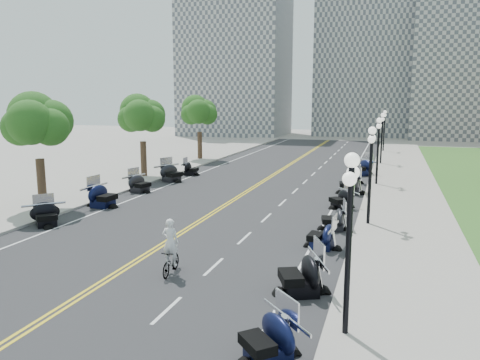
% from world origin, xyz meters
% --- Properties ---
extents(ground, '(160.00, 160.00, 0.00)m').
position_xyz_m(ground, '(0.00, 0.00, 0.00)').
color(ground, gray).
extents(road, '(16.00, 90.00, 0.01)m').
position_xyz_m(road, '(0.00, 10.00, 0.00)').
color(road, '#333335').
rests_on(road, ground).
extents(centerline_yellow_a, '(0.12, 90.00, 0.00)m').
position_xyz_m(centerline_yellow_a, '(-0.12, 10.00, 0.01)').
color(centerline_yellow_a, yellow).
rests_on(centerline_yellow_a, road).
extents(centerline_yellow_b, '(0.12, 90.00, 0.00)m').
position_xyz_m(centerline_yellow_b, '(0.12, 10.00, 0.01)').
color(centerline_yellow_b, yellow).
rests_on(centerline_yellow_b, road).
extents(edge_line_north, '(0.12, 90.00, 0.00)m').
position_xyz_m(edge_line_north, '(6.40, 10.00, 0.01)').
color(edge_line_north, white).
rests_on(edge_line_north, road).
extents(edge_line_south, '(0.12, 90.00, 0.00)m').
position_xyz_m(edge_line_south, '(-6.40, 10.00, 0.01)').
color(edge_line_south, white).
rests_on(edge_line_south, road).
extents(lane_dash_4, '(0.12, 2.00, 0.00)m').
position_xyz_m(lane_dash_4, '(3.20, -8.00, 0.01)').
color(lane_dash_4, white).
rests_on(lane_dash_4, road).
extents(lane_dash_5, '(0.12, 2.00, 0.00)m').
position_xyz_m(lane_dash_5, '(3.20, -4.00, 0.01)').
color(lane_dash_5, white).
rests_on(lane_dash_5, road).
extents(lane_dash_6, '(0.12, 2.00, 0.00)m').
position_xyz_m(lane_dash_6, '(3.20, 0.00, 0.01)').
color(lane_dash_6, white).
rests_on(lane_dash_6, road).
extents(lane_dash_7, '(0.12, 2.00, 0.00)m').
position_xyz_m(lane_dash_7, '(3.20, 4.00, 0.01)').
color(lane_dash_7, white).
rests_on(lane_dash_7, road).
extents(lane_dash_8, '(0.12, 2.00, 0.00)m').
position_xyz_m(lane_dash_8, '(3.20, 8.00, 0.01)').
color(lane_dash_8, white).
rests_on(lane_dash_8, road).
extents(lane_dash_9, '(0.12, 2.00, 0.00)m').
position_xyz_m(lane_dash_9, '(3.20, 12.00, 0.01)').
color(lane_dash_9, white).
rests_on(lane_dash_9, road).
extents(lane_dash_10, '(0.12, 2.00, 0.00)m').
position_xyz_m(lane_dash_10, '(3.20, 16.00, 0.01)').
color(lane_dash_10, white).
rests_on(lane_dash_10, road).
extents(lane_dash_11, '(0.12, 2.00, 0.00)m').
position_xyz_m(lane_dash_11, '(3.20, 20.00, 0.01)').
color(lane_dash_11, white).
rests_on(lane_dash_11, road).
extents(lane_dash_12, '(0.12, 2.00, 0.00)m').
position_xyz_m(lane_dash_12, '(3.20, 24.00, 0.01)').
color(lane_dash_12, white).
rests_on(lane_dash_12, road).
extents(lane_dash_13, '(0.12, 2.00, 0.00)m').
position_xyz_m(lane_dash_13, '(3.20, 28.00, 0.01)').
color(lane_dash_13, white).
rests_on(lane_dash_13, road).
extents(lane_dash_14, '(0.12, 2.00, 0.00)m').
position_xyz_m(lane_dash_14, '(3.20, 32.00, 0.01)').
color(lane_dash_14, white).
rests_on(lane_dash_14, road).
extents(lane_dash_15, '(0.12, 2.00, 0.00)m').
position_xyz_m(lane_dash_15, '(3.20, 36.00, 0.01)').
color(lane_dash_15, white).
rests_on(lane_dash_15, road).
extents(lane_dash_16, '(0.12, 2.00, 0.00)m').
position_xyz_m(lane_dash_16, '(3.20, 40.00, 0.01)').
color(lane_dash_16, white).
rests_on(lane_dash_16, road).
extents(lane_dash_17, '(0.12, 2.00, 0.00)m').
position_xyz_m(lane_dash_17, '(3.20, 44.00, 0.01)').
color(lane_dash_17, white).
rests_on(lane_dash_17, road).
extents(lane_dash_18, '(0.12, 2.00, 0.00)m').
position_xyz_m(lane_dash_18, '(3.20, 48.00, 0.01)').
color(lane_dash_18, white).
rests_on(lane_dash_18, road).
extents(lane_dash_19, '(0.12, 2.00, 0.00)m').
position_xyz_m(lane_dash_19, '(3.20, 52.00, 0.01)').
color(lane_dash_19, white).
rests_on(lane_dash_19, road).
extents(sidewalk_north, '(5.00, 90.00, 0.15)m').
position_xyz_m(sidewalk_north, '(10.50, 10.00, 0.07)').
color(sidewalk_north, '#9E9991').
rests_on(sidewalk_north, ground).
extents(sidewalk_south, '(5.00, 90.00, 0.15)m').
position_xyz_m(sidewalk_south, '(-10.50, 10.00, 0.07)').
color(sidewalk_south, '#9E9991').
rests_on(sidewalk_south, ground).
extents(distant_block_a, '(18.00, 14.00, 26.00)m').
position_xyz_m(distant_block_a, '(-18.00, 62.00, 13.00)').
color(distant_block_a, gray).
rests_on(distant_block_a, ground).
extents(distant_block_b, '(16.00, 12.00, 30.00)m').
position_xyz_m(distant_block_b, '(4.00, 68.00, 15.00)').
color(distant_block_b, gray).
rests_on(distant_block_b, ground).
extents(distant_block_c, '(20.00, 14.00, 22.00)m').
position_xyz_m(distant_block_c, '(22.00, 65.00, 11.00)').
color(distant_block_c, gray).
rests_on(distant_block_c, ground).
extents(street_lamp_1, '(0.50, 1.20, 4.90)m').
position_xyz_m(street_lamp_1, '(8.60, -8.00, 2.60)').
color(street_lamp_1, black).
rests_on(street_lamp_1, sidewalk_north).
extents(street_lamp_2, '(0.50, 1.20, 4.90)m').
position_xyz_m(street_lamp_2, '(8.60, 4.00, 2.60)').
color(street_lamp_2, black).
rests_on(street_lamp_2, sidewalk_north).
extents(street_lamp_3, '(0.50, 1.20, 4.90)m').
position_xyz_m(street_lamp_3, '(8.60, 16.00, 2.60)').
color(street_lamp_3, black).
rests_on(street_lamp_3, sidewalk_north).
extents(street_lamp_4, '(0.50, 1.20, 4.90)m').
position_xyz_m(street_lamp_4, '(8.60, 28.00, 2.60)').
color(street_lamp_4, black).
rests_on(street_lamp_4, sidewalk_north).
extents(street_lamp_5, '(0.50, 1.20, 4.90)m').
position_xyz_m(street_lamp_5, '(8.60, 40.00, 2.60)').
color(street_lamp_5, black).
rests_on(street_lamp_5, sidewalk_north).
extents(tree_2, '(4.80, 4.80, 9.20)m').
position_xyz_m(tree_2, '(-10.00, 2.00, 4.75)').
color(tree_2, '#235619').
rests_on(tree_2, sidewalk_south).
extents(tree_3, '(4.80, 4.80, 9.20)m').
position_xyz_m(tree_3, '(-10.00, 14.00, 4.75)').
color(tree_3, '#235619').
rests_on(tree_3, sidewalk_south).
extents(tree_4, '(4.80, 4.80, 9.20)m').
position_xyz_m(tree_4, '(-10.00, 26.00, 4.75)').
color(tree_4, '#235619').
rests_on(tree_4, sidewalk_south).
extents(motorcycle_n_3, '(2.66, 2.66, 1.32)m').
position_xyz_m(motorcycle_n_3, '(6.88, -9.77, 0.66)').
color(motorcycle_n_3, black).
rests_on(motorcycle_n_3, road).
extents(motorcycle_n_4, '(2.81, 2.81, 1.48)m').
position_xyz_m(motorcycle_n_4, '(6.89, -5.48, 0.74)').
color(motorcycle_n_4, black).
rests_on(motorcycle_n_4, road).
extents(motorcycle_n_5, '(1.95, 1.95, 1.27)m').
position_xyz_m(motorcycle_n_5, '(6.86, -0.39, 0.63)').
color(motorcycle_n_5, black).
rests_on(motorcycle_n_5, road).
extents(motorcycle_n_6, '(2.13, 2.13, 1.26)m').
position_xyz_m(motorcycle_n_6, '(7.00, 2.71, 0.63)').
color(motorcycle_n_6, black).
rests_on(motorcycle_n_6, road).
extents(motorcycle_n_7, '(2.57, 2.57, 1.28)m').
position_xyz_m(motorcycle_n_7, '(6.87, 7.57, 0.64)').
color(motorcycle_n_7, black).
rests_on(motorcycle_n_7, road).
extents(motorcycle_n_8, '(2.52, 2.52, 1.55)m').
position_xyz_m(motorcycle_n_8, '(7.00, 12.18, 0.77)').
color(motorcycle_n_8, black).
rests_on(motorcycle_n_8, road).
extents(motorcycle_n_9, '(2.14, 2.14, 1.28)m').
position_xyz_m(motorcycle_n_9, '(6.78, 16.45, 0.64)').
color(motorcycle_n_9, black).
rests_on(motorcycle_n_9, road).
extents(motorcycle_n_10, '(3.10, 3.10, 1.56)m').
position_xyz_m(motorcycle_n_10, '(7.27, 20.60, 0.78)').
color(motorcycle_n_10, black).
rests_on(motorcycle_n_10, road).
extents(motorcycle_s_5, '(2.62, 2.62, 1.30)m').
position_xyz_m(motorcycle_s_5, '(-7.13, -1.12, 0.65)').
color(motorcycle_s_5, black).
rests_on(motorcycle_s_5, road).
extents(motorcycle_s_6, '(2.32, 2.32, 1.54)m').
position_xyz_m(motorcycle_s_6, '(-6.88, 3.48, 0.77)').
color(motorcycle_s_6, black).
rests_on(motorcycle_s_6, road).
extents(motorcycle_s_7, '(2.37, 2.37, 1.37)m').
position_xyz_m(motorcycle_s_7, '(-7.09, 8.22, 0.69)').
color(motorcycle_s_7, black).
rests_on(motorcycle_s_7, road).
extents(motorcycle_s_8, '(2.88, 2.88, 1.53)m').
position_xyz_m(motorcycle_s_8, '(-6.86, 12.78, 0.77)').
color(motorcycle_s_8, black).
rests_on(motorcycle_s_8, road).
extents(motorcycle_s_9, '(1.83, 1.83, 1.23)m').
position_xyz_m(motorcycle_s_9, '(-6.70, 16.16, 0.62)').
color(motorcycle_s_9, black).
rests_on(motorcycle_s_9, road).
extents(bicycle, '(0.60, 1.66, 0.97)m').
position_xyz_m(bicycle, '(1.97, -5.22, 0.49)').
color(bicycle, '#A51414').
rests_on(bicycle, road).
extents(cyclist_rider, '(0.65, 0.43, 1.79)m').
position_xyz_m(cyclist_rider, '(1.97, -5.22, 1.87)').
color(cyclist_rider, silver).
rests_on(cyclist_rider, bicycle).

